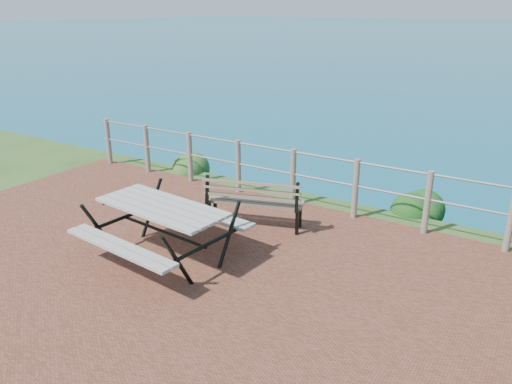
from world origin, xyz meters
TOP-DOWN VIEW (x-y plane):
  - ground at (0.00, 0.00)m, footprint 10.00×7.00m
  - safety_railing at (0.00, 3.35)m, footprint 9.40×0.10m
  - picnic_table at (-0.53, 0.60)m, footprint 1.93×1.61m
  - park_bench at (-0.05, 2.18)m, footprint 1.56×0.83m
  - shrub_lip_west at (-2.96, 3.99)m, footprint 0.73×0.73m
  - shrub_lip_east at (1.86, 4.26)m, footprint 0.80×0.80m

SIDE VIEW (x-z plane):
  - ground at x=0.00m, z-range -0.06..0.06m
  - shrub_lip_west at x=-2.96m, z-range -0.23..0.23m
  - shrub_lip_east at x=1.86m, z-range -0.28..0.28m
  - picnic_table at x=-0.53m, z-range 0.11..0.90m
  - park_bench at x=-0.05m, z-range 0.14..1.00m
  - safety_railing at x=0.00m, z-range 0.07..1.07m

